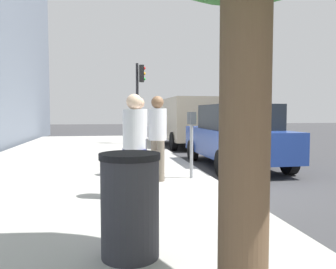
{
  "coord_description": "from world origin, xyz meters",
  "views": [
    {
      "loc": [
        -6.88,
        2.22,
        1.54
      ],
      "look_at": [
        0.25,
        0.96,
        1.08
      ],
      "focal_mm": 36.43,
      "sensor_mm": 36.0,
      "label": 1
    }
  ],
  "objects_px": {
    "parking_meter": "(192,131)",
    "parked_van_far": "(187,119)",
    "parking_officer": "(139,130)",
    "parked_sedan_near": "(236,136)",
    "pedestrian_bystander": "(134,138)",
    "pedestrian_at_meter": "(157,131)",
    "trash_bin": "(130,205)",
    "traffic_signal": "(139,90)"
  },
  "relations": [
    {
      "from": "parking_meter",
      "to": "pedestrian_bystander",
      "type": "relative_size",
      "value": 0.83
    },
    {
      "from": "parked_van_far",
      "to": "parking_officer",
      "type": "bearing_deg",
      "value": 159.44
    },
    {
      "from": "pedestrian_at_meter",
      "to": "trash_bin",
      "type": "height_order",
      "value": "pedestrian_at_meter"
    },
    {
      "from": "parked_sedan_near",
      "to": "parked_van_far",
      "type": "bearing_deg",
      "value": 0.0
    },
    {
      "from": "parking_meter",
      "to": "pedestrian_at_meter",
      "type": "height_order",
      "value": "pedestrian_at_meter"
    },
    {
      "from": "parked_sedan_near",
      "to": "traffic_signal",
      "type": "xyz_separation_m",
      "value": [
        6.23,
        2.16,
        1.68
      ]
    },
    {
      "from": "parking_meter",
      "to": "parked_sedan_near",
      "type": "bearing_deg",
      "value": -40.43
    },
    {
      "from": "parked_sedan_near",
      "to": "parked_van_far",
      "type": "height_order",
      "value": "parked_van_far"
    },
    {
      "from": "pedestrian_bystander",
      "to": "pedestrian_at_meter",
      "type": "bearing_deg",
      "value": 30.91
    },
    {
      "from": "traffic_signal",
      "to": "pedestrian_at_meter",
      "type": "bearing_deg",
      "value": 177.26
    },
    {
      "from": "parking_meter",
      "to": "pedestrian_at_meter",
      "type": "bearing_deg",
      "value": 92.21
    },
    {
      "from": "parking_officer",
      "to": "trash_bin",
      "type": "xyz_separation_m",
      "value": [
        -4.25,
        0.47,
        -0.51
      ]
    },
    {
      "from": "parking_officer",
      "to": "traffic_signal",
      "type": "bearing_deg",
      "value": 125.95
    },
    {
      "from": "parked_van_far",
      "to": "traffic_signal",
      "type": "bearing_deg",
      "value": 86.19
    },
    {
      "from": "pedestrian_at_meter",
      "to": "parking_meter",
      "type": "bearing_deg",
      "value": -10.04
    },
    {
      "from": "trash_bin",
      "to": "traffic_signal",
      "type": "bearing_deg",
      "value": -5.7
    },
    {
      "from": "parking_officer",
      "to": "parked_sedan_near",
      "type": "distance_m",
      "value": 3.35
    },
    {
      "from": "pedestrian_at_meter",
      "to": "parked_sedan_near",
      "type": "height_order",
      "value": "pedestrian_at_meter"
    },
    {
      "from": "parking_officer",
      "to": "trash_bin",
      "type": "height_order",
      "value": "parking_officer"
    },
    {
      "from": "pedestrian_bystander",
      "to": "parking_officer",
      "type": "distance_m",
      "value": 1.98
    },
    {
      "from": "pedestrian_at_meter",
      "to": "parking_officer",
      "type": "xyz_separation_m",
      "value": [
        0.52,
        0.34,
        -0.0
      ]
    },
    {
      "from": "parking_meter",
      "to": "parked_van_far",
      "type": "bearing_deg",
      "value": -12.52
    },
    {
      "from": "pedestrian_at_meter",
      "to": "parked_sedan_near",
      "type": "xyz_separation_m",
      "value": [
        2.17,
        -2.56,
        -0.28
      ]
    },
    {
      "from": "parking_meter",
      "to": "parking_officer",
      "type": "relative_size",
      "value": 0.81
    },
    {
      "from": "traffic_signal",
      "to": "trash_bin",
      "type": "distance_m",
      "value": 12.34
    },
    {
      "from": "pedestrian_bystander",
      "to": "traffic_signal",
      "type": "relative_size",
      "value": 0.47
    },
    {
      "from": "pedestrian_at_meter",
      "to": "pedestrian_bystander",
      "type": "height_order",
      "value": "pedestrian_at_meter"
    },
    {
      "from": "trash_bin",
      "to": "parked_sedan_near",
      "type": "bearing_deg",
      "value": -29.71
    },
    {
      "from": "pedestrian_bystander",
      "to": "parked_van_far",
      "type": "bearing_deg",
      "value": 35.12
    },
    {
      "from": "parked_sedan_near",
      "to": "traffic_signal",
      "type": "relative_size",
      "value": 1.23
    },
    {
      "from": "pedestrian_at_meter",
      "to": "trash_bin",
      "type": "relative_size",
      "value": 1.72
    },
    {
      "from": "pedestrian_at_meter",
      "to": "traffic_signal",
      "type": "xyz_separation_m",
      "value": [
        8.4,
        -0.4,
        1.4
      ]
    },
    {
      "from": "traffic_signal",
      "to": "trash_bin",
      "type": "relative_size",
      "value": 3.56
    },
    {
      "from": "parking_officer",
      "to": "pedestrian_at_meter",
      "type": "bearing_deg",
      "value": -14.99
    },
    {
      "from": "parking_officer",
      "to": "traffic_signal",
      "type": "height_order",
      "value": "traffic_signal"
    },
    {
      "from": "trash_bin",
      "to": "pedestrian_at_meter",
      "type": "bearing_deg",
      "value": -12.23
    },
    {
      "from": "parking_meter",
      "to": "parking_officer",
      "type": "xyz_separation_m",
      "value": [
        0.49,
        1.08,
        0.0
      ]
    },
    {
      "from": "trash_bin",
      "to": "parked_van_far",
      "type": "bearing_deg",
      "value": -15.7
    },
    {
      "from": "parking_meter",
      "to": "traffic_signal",
      "type": "bearing_deg",
      "value": 2.27
    },
    {
      "from": "parked_sedan_near",
      "to": "trash_bin",
      "type": "relative_size",
      "value": 4.37
    },
    {
      "from": "parking_meter",
      "to": "pedestrian_bystander",
      "type": "height_order",
      "value": "pedestrian_bystander"
    },
    {
      "from": "parking_meter",
      "to": "parking_officer",
      "type": "height_order",
      "value": "parking_officer"
    }
  ]
}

